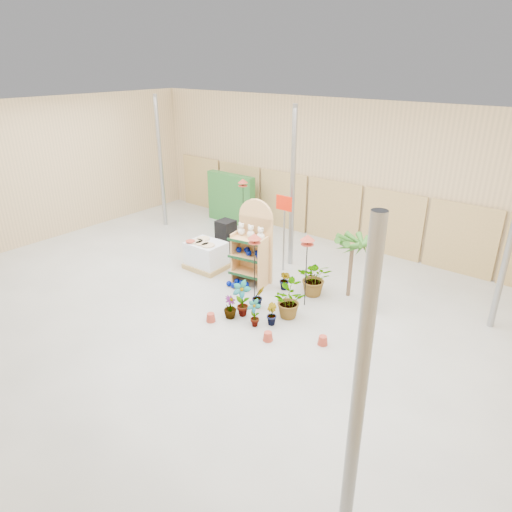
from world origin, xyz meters
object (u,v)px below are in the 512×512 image
Objects in this scene: display_shelf at (253,245)px; potted_plant_2 at (287,300)px; bird_table_front at (255,238)px; pallet_stack at (206,255)px.

potted_plant_2 is (1.76, -0.95, -0.62)m from display_shelf.
bird_table_front is 1.70m from potted_plant_2.
potted_plant_2 is at bearing -14.34° from bird_table_front.
bird_table_front is at bearing -59.36° from display_shelf.
potted_plant_2 is (1.21, -0.31, -1.15)m from bird_table_front.
display_shelf is at bearing 130.58° from bird_table_front.
pallet_stack is 1.32× the size of potted_plant_2.
display_shelf is 1.00m from bird_table_front.
bird_table_front is 1.98× the size of potted_plant_2.
display_shelf is at bearing 5.16° from pallet_stack.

